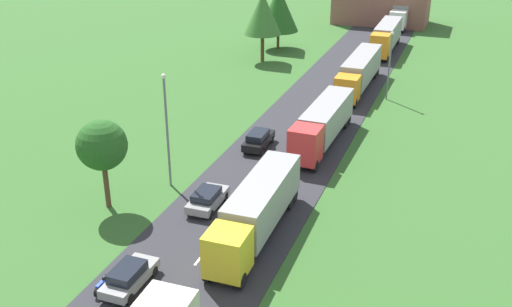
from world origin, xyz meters
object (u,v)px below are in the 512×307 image
object	(u,v)px
truck_third	(323,122)
car_third	(129,276)
lamppost_second	(167,126)
truck_fifth	(386,36)
tree_birch	(102,145)
car_fourth	(207,198)
distant_building	(382,1)
truck_fourth	(359,71)
truck_sixth	(405,11)
tree_maple	(279,9)
lamppost_third	(390,62)
tree_oak	(263,13)
motorcycle_courier	(104,283)
truck_second	(257,208)
car_fifth	(258,139)

from	to	relation	value
truck_third	car_third	distance (m)	24.99
car_third	lamppost_second	distance (m)	13.67
truck_fifth	tree_birch	world-z (taller)	tree_birch
tree_birch	car_fourth	bearing A→B (deg)	18.25
truck_fifth	car_fourth	bearing A→B (deg)	-95.64
car_third	distant_building	xyz separation A→B (m)	(1.31, 78.18, 2.82)
truck_fifth	car_third	distance (m)	59.66
lamppost_second	truck_fourth	bearing A→B (deg)	72.88
truck_fifth	tree_birch	distance (m)	52.99
truck_sixth	tree_maple	bearing A→B (deg)	-122.41
truck_sixth	tree_maple	size ratio (longest dim) A/B	1.68
car_third	lamppost_third	xyz separation A→B (m)	(8.65, 38.89, 3.39)
truck_sixth	truck_fourth	bearing A→B (deg)	-90.24
lamppost_second	distant_building	world-z (taller)	lamppost_second
truck_sixth	tree_oak	size ratio (longest dim) A/B	1.64
car_third	motorcycle_courier	xyz separation A→B (m)	(-1.23, -0.75, -0.27)
truck_fifth	tree_maple	distance (m)	15.57
motorcycle_courier	tree_birch	xyz separation A→B (m)	(-5.34, 8.57, 4.33)
motorcycle_courier	distant_building	xyz separation A→B (m)	(2.54, 78.93, 3.09)
motorcycle_courier	car_fourth	bearing A→B (deg)	81.80
truck_sixth	tree_maple	distance (m)	27.56
lamppost_third	truck_third	bearing A→B (deg)	-103.56
car_third	car_fourth	size ratio (longest dim) A/B	1.00
truck_second	truck_third	bearing A→B (deg)	89.36
truck_fourth	truck_sixth	bearing A→B (deg)	89.76
truck_third	motorcycle_courier	world-z (taller)	truck_third
motorcycle_courier	tree_birch	world-z (taller)	tree_birch
truck_second	car_third	world-z (taller)	truck_second
tree_oak	tree_birch	bearing A→B (deg)	-86.15
truck_sixth	car_third	xyz separation A→B (m)	(-5.19, -78.60, -1.39)
car_fourth	car_fifth	world-z (taller)	car_fifth
lamppost_third	car_fourth	bearing A→B (deg)	-106.12
truck_fourth	lamppost_second	bearing A→B (deg)	-107.12
truck_third	tree_maple	size ratio (longest dim) A/B	1.46
truck_sixth	tree_birch	xyz separation A→B (m)	(-11.76, -70.79, 2.67)
truck_second	truck_fifth	distance (m)	51.52
car_fourth	car_fifth	distance (m)	11.38
tree_maple	truck_fifth	bearing A→B (deg)	14.85
truck_fourth	car_fifth	distance (m)	20.60
truck_third	car_fourth	distance (m)	15.17
truck_sixth	car_fourth	bearing A→B (deg)	-94.05
truck_third	tree_birch	xyz separation A→B (m)	(-11.73, -16.60, 2.78)
car_third	truck_fifth	bearing A→B (deg)	84.99
motorcycle_courier	lamppost_third	bearing A→B (deg)	76.00
truck_second	tree_maple	size ratio (longest dim) A/B	1.41
truck_fifth	motorcycle_courier	distance (m)	60.53
truck_fifth	lamppost_second	xyz separation A→B (m)	(-9.11, -47.00, 2.79)
lamppost_second	tree_maple	bearing A→B (deg)	97.34
motorcycle_courier	tree_oak	size ratio (longest dim) A/B	0.21
truck_fourth	motorcycle_courier	bearing A→B (deg)	-98.44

